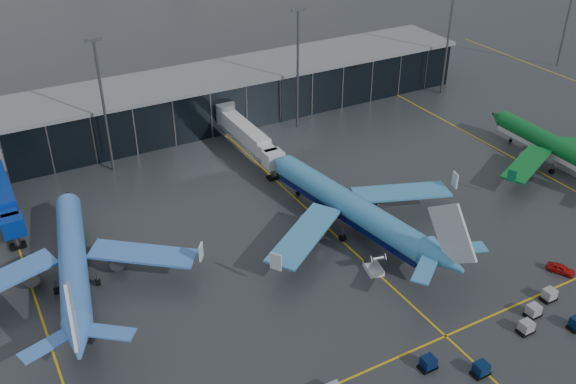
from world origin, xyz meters
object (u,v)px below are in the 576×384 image
airliner_aer_lingus (561,137)px  airliner_klm_near (349,192)px  airliner_arkefly (70,244)px  baggage_carts (489,347)px  service_van_red (561,269)px  mobile_airstair (374,267)px

airliner_aer_lingus → airliner_klm_near: bearing=-179.7°
airliner_arkefly → baggage_carts: 57.68m
airliner_aer_lingus → service_van_red: size_ratio=9.96×
mobile_airstair → service_van_red: size_ratio=0.91×
airliner_klm_near → mobile_airstair: (-2.98, -11.42, -6.10)m
airliner_arkefly → airliner_aer_lingus: size_ratio=1.05×
airliner_klm_near → baggage_carts: size_ratio=1.19×
airliner_klm_near → airliner_aer_lingus: 46.46m
airliner_arkefly → mobile_airstair: size_ratio=11.48×
airliner_arkefly → service_van_red: 70.76m
airliner_aer_lingus → baggage_carts: (-46.41, -30.48, -5.32)m
baggage_carts → mobile_airstair: 20.61m
airliner_arkefly → airliner_aer_lingus: 88.63m
airliner_aer_lingus → baggage_carts: airliner_aer_lingus is taller
airliner_arkefly → mobile_airstair: airliner_arkefly is taller
baggage_carts → service_van_red: bearing=18.2°
airliner_klm_near → airliner_aer_lingus: (46.43, -1.33, -0.79)m
airliner_klm_near → baggage_carts: airliner_klm_near is taller
airliner_klm_near → mobile_airstair: bearing=-113.1°
airliner_aer_lingus → mobile_airstair: bearing=-166.5°
airliner_aer_lingus → mobile_airstair: 50.71m
airliner_aer_lingus → mobile_airstair: (-49.41, -10.09, -5.31)m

